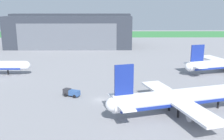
{
  "coord_description": "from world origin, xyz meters",
  "views": [
    {
      "loc": [
        2.61,
        -68.51,
        25.67
      ],
      "look_at": [
        3.44,
        12.52,
        5.68
      ],
      "focal_mm": 41.34,
      "sensor_mm": 36.0,
      "label": 1
    }
  ],
  "objects": [
    {
      "name": "ground_plane",
      "position": [
        0.0,
        0.0,
        0.0
      ],
      "size": [
        440.0,
        440.0,
        0.0
      ],
      "primitive_type": "plane",
      "color": "gray"
    },
    {
      "name": "airliner_near_right",
      "position": [
        19.72,
        -9.35,
        4.04
      ],
      "size": [
        36.3,
        30.96,
        13.29
      ],
      "color": "white",
      "rests_on": "ground_plane"
    },
    {
      "name": "ops_van",
      "position": [
        -8.59,
        3.31,
        1.21
      ],
      "size": [
        5.29,
        3.69,
        2.16
      ],
      "color": "#2D2D33",
      "rests_on": "ground_plane"
    },
    {
      "name": "maintenance_hangar",
      "position": [
        -22.7,
        102.87,
        10.13
      ],
      "size": [
        77.86,
        35.74,
        21.18
      ],
      "color": "#2D333D",
      "rests_on": "ground_plane"
    },
    {
      "name": "grass_field_strip",
      "position": [
        0.0,
        179.38,
        0.04
      ],
      "size": [
        440.0,
        56.0,
        0.08
      ],
      "primitive_type": "cube",
      "color": "#367D40",
      "rests_on": "ground_plane"
    }
  ]
}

